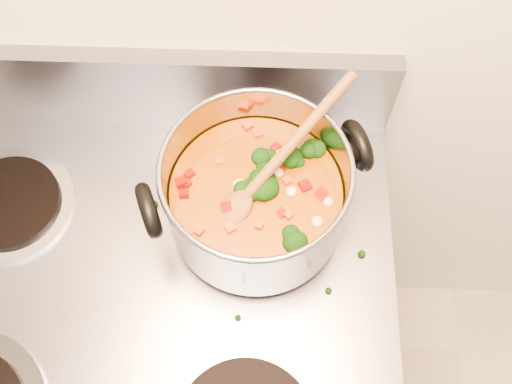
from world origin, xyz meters
TOP-DOWN VIEW (x-y plane):
  - electric_range at (-0.04, 1.16)m, footprint 0.80×0.72m
  - stockpot at (0.15, 1.31)m, footprint 0.32×0.26m
  - wooden_spoon at (0.16, 1.32)m, footprint 0.21×0.22m
  - cooktop_crumbs at (0.30, 1.25)m, footprint 0.10×0.20m

SIDE VIEW (x-z plane):
  - electric_range at x=-0.04m, z-range -0.07..1.01m
  - cooktop_crumbs at x=0.30m, z-range 0.92..0.93m
  - stockpot at x=0.15m, z-range 0.92..1.08m
  - wooden_spoon at x=0.16m, z-range 0.98..1.10m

